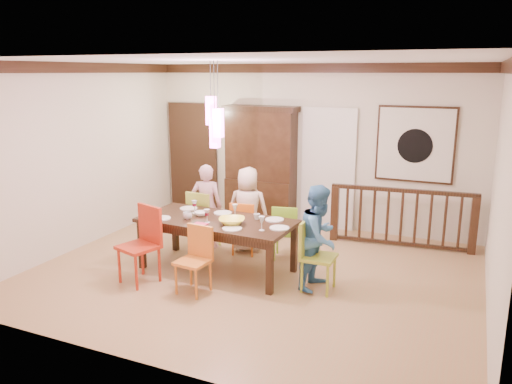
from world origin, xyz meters
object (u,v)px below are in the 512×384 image
at_px(china_hutch, 261,165).
at_px(balustrade, 402,217).
at_px(dining_table, 217,225).
at_px(person_far_mid, 248,209).
at_px(chair_end_right, 319,251).
at_px(chair_far_left, 205,215).
at_px(person_far_left, 207,206).
at_px(person_end_right, 319,237).

relative_size(china_hutch, balustrade, 0.95).
bearing_deg(dining_table, person_far_mid, 88.01).
distance_m(chair_end_right, china_hutch, 3.16).
bearing_deg(china_hutch, person_far_mid, -74.10).
bearing_deg(balustrade, chair_far_left, -160.99).
distance_m(balustrade, person_far_mid, 2.47).
bearing_deg(balustrade, person_far_left, -161.19).
bearing_deg(person_far_mid, person_far_left, -3.64).
distance_m(balustrade, person_far_left, 3.12).
height_order(chair_far_left, person_far_left, person_far_left).
relative_size(dining_table, balustrade, 0.97).
bearing_deg(person_far_left, person_far_mid, 173.19).
bearing_deg(person_far_mid, person_end_right, 135.25).
bearing_deg(china_hutch, chair_end_right, -52.90).
bearing_deg(chair_end_right, dining_table, 86.81).
height_order(chair_end_right, balustrade, balustrade).
relative_size(dining_table, person_far_mid, 1.65).
xyz_separation_m(chair_end_right, balustrade, (0.73, 2.14, -0.03)).
relative_size(chair_end_right, person_end_right, 0.67).
distance_m(dining_table, person_far_left, 1.00).
bearing_deg(chair_far_left, china_hutch, -95.57).
height_order(chair_far_left, china_hutch, china_hutch).
bearing_deg(dining_table, person_end_right, 3.06).
height_order(chair_far_left, chair_end_right, chair_far_left).
relative_size(dining_table, person_end_right, 1.61).
distance_m(chair_end_right, balustrade, 2.26).
xyz_separation_m(chair_far_left, person_far_left, (0.03, 0.02, 0.14)).
xyz_separation_m(dining_table, person_far_mid, (0.07, 0.90, 0.00)).
bearing_deg(chair_far_left, person_far_left, -135.03).
bearing_deg(dining_table, chair_far_left, 131.62).
relative_size(chair_far_left, person_far_left, 0.69).
height_order(dining_table, person_end_right, person_end_right).
relative_size(chair_end_right, person_far_left, 0.68).
height_order(china_hutch, person_end_right, china_hutch).
xyz_separation_m(chair_end_right, person_far_left, (-2.12, 0.87, 0.15)).
bearing_deg(chair_far_left, balustrade, -152.04).
distance_m(dining_table, person_far_mid, 0.90).
distance_m(dining_table, china_hutch, 2.47).
bearing_deg(chair_end_right, china_hutch, 36.79).
relative_size(dining_table, chair_far_left, 2.36).
height_order(dining_table, chair_far_left, chair_far_left).
xyz_separation_m(balustrade, person_far_mid, (-2.18, -1.16, 0.17)).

